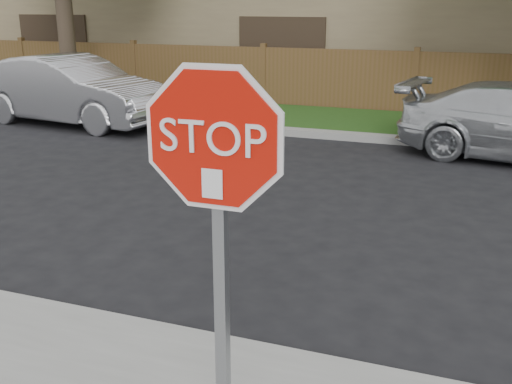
% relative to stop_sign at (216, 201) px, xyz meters
% --- Properties ---
extents(ground, '(90.00, 90.00, 0.00)m').
position_rel_stop_sign_xyz_m(ground, '(-0.28, 1.48, -1.83)').
color(ground, black).
rests_on(ground, ground).
extents(far_curb, '(70.00, 0.30, 0.15)m').
position_rel_stop_sign_xyz_m(far_curb, '(-0.28, 9.63, -1.75)').
color(far_curb, gray).
rests_on(far_curb, ground).
extents(grass_strip, '(70.00, 3.00, 0.12)m').
position_rel_stop_sign_xyz_m(grass_strip, '(-0.28, 11.28, -1.77)').
color(grass_strip, '#1E4714').
rests_on(grass_strip, ground).
extents(fence, '(70.00, 0.12, 1.60)m').
position_rel_stop_sign_xyz_m(fence, '(-0.28, 12.88, -1.03)').
color(fence, brown).
rests_on(fence, ground).
extents(stop_sign, '(1.01, 0.13, 2.55)m').
position_rel_stop_sign_xyz_m(stop_sign, '(0.00, 0.00, 0.00)').
color(stop_sign, gray).
rests_on(stop_sign, sidewalk_near).
extents(sedan_left, '(5.01, 2.27, 1.59)m').
position_rel_stop_sign_xyz_m(sedan_left, '(-7.68, 9.06, -1.03)').
color(sedan_left, silver).
rests_on(sedan_left, ground).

